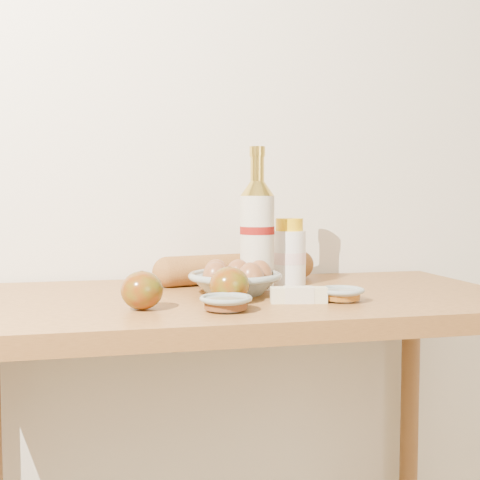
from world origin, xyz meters
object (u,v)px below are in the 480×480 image
object	(u,v)px
egg_bowl	(235,280)
baguette	(237,268)
cream_bottle	(289,254)
table	(237,351)
bourbon_bottle	(257,231)

from	to	relation	value
egg_bowl	baguette	size ratio (longest dim) A/B	0.61
cream_bottle	table	bearing A→B (deg)	-160.05
cream_bottle	egg_bowl	bearing A→B (deg)	-164.19
bourbon_bottle	table	bearing A→B (deg)	-106.27
egg_bowl	baguette	bearing A→B (deg)	76.19
table	bourbon_bottle	distance (m)	0.27
baguette	egg_bowl	bearing A→B (deg)	-117.17
egg_bowl	baguette	distance (m)	0.17
bourbon_bottle	egg_bowl	distance (m)	0.14
cream_bottle	egg_bowl	size ratio (longest dim) A/B	0.59
table	bourbon_bottle	world-z (taller)	bourbon_bottle
table	cream_bottle	bearing A→B (deg)	38.09
bourbon_bottle	baguette	bearing A→B (deg)	126.61
bourbon_bottle	baguette	world-z (taller)	bourbon_bottle
table	egg_bowl	size ratio (longest dim) A/B	4.48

